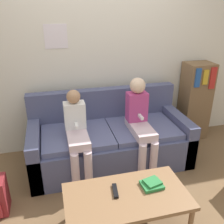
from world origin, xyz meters
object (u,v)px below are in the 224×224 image
Objects in this scene: couch at (109,140)px; coffee_table at (127,198)px; bookshelf at (195,101)px; person_right at (140,120)px; tv_remote at (115,191)px; person_left at (77,132)px.

couch is 1.13m from coffee_table.
person_right is at bearing -153.60° from bookshelf.
tv_remote is at bearing -122.06° from person_right.
tv_remote is at bearing -75.21° from person_left.
coffee_table is at bearing -136.27° from bookshelf.
person_left is at bearing 112.64° from tv_remote.
person_right is (0.45, 0.91, 0.27)m from coffee_table.
couch is 0.52m from person_right.
person_left is (-0.43, -0.22, 0.29)m from couch.
tv_remote is 2.11m from bookshelf.
person_right is at bearing 65.79° from tv_remote.
coffee_table is at bearing -27.38° from tv_remote.
person_right is at bearing 1.39° from person_left.
coffee_table is 1.05m from person_right.
couch reaches higher than tv_remote.
person_left is at bearing -152.37° from couch.
bookshelf is (1.81, 0.54, -0.00)m from person_left.
person_right reaches higher than tv_remote.
bookshelf is at bearing 43.73° from coffee_table.
bookshelf is at bearing 26.40° from person_right.
bookshelf is (1.38, 0.32, 0.28)m from couch.
person_left is at bearing -178.61° from person_right.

